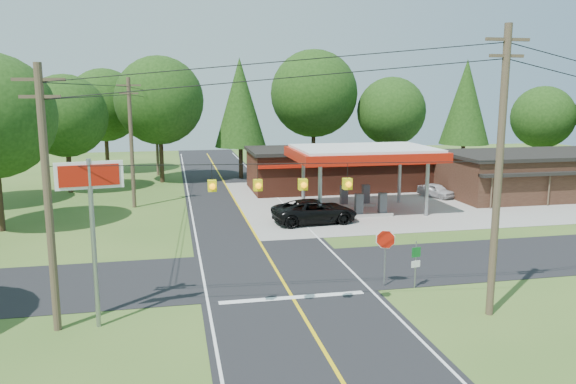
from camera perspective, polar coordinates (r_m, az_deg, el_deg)
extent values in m
plane|color=#34591F|center=(28.48, -1.08, -8.18)|extent=(120.00, 120.00, 0.00)
cube|color=black|center=(28.47, -1.08, -8.16)|extent=(8.00, 120.00, 0.02)
cube|color=black|center=(28.47, -1.08, -8.15)|extent=(70.00, 7.00, 0.02)
cube|color=yellow|center=(28.47, -1.08, -8.13)|extent=(0.15, 110.00, 0.00)
cylinder|color=gray|center=(38.99, 3.27, 0.05)|extent=(0.28, 0.28, 4.20)
cylinder|color=gray|center=(43.77, 1.58, 1.19)|extent=(0.28, 0.28, 4.20)
cylinder|color=gray|center=(41.76, 13.94, 0.44)|extent=(0.28, 0.28, 4.20)
cylinder|color=gray|center=(46.25, 11.27, 1.48)|extent=(0.28, 0.28, 4.20)
cube|color=#A81608|center=(42.21, 7.68, 3.84)|extent=(10.60, 7.40, 0.70)
cube|color=white|center=(42.16, 7.70, 4.38)|extent=(10.00, 7.00, 0.25)
cube|color=#9E9B93|center=(41.22, 8.37, -2.28)|extent=(3.20, 0.90, 0.22)
cube|color=#3F3F44|center=(40.76, 7.21, -1.21)|extent=(0.55, 0.45, 1.50)
cube|color=#3F3F44|center=(41.37, 9.57, -1.11)|extent=(0.55, 0.45, 1.50)
cube|color=#9E9B93|center=(44.54, 6.79, -1.30)|extent=(3.20, 0.90, 0.22)
cube|color=#3F3F44|center=(44.11, 5.70, -0.31)|extent=(0.55, 0.45, 1.50)
cube|color=#3F3F44|center=(44.68, 7.91, -0.22)|extent=(0.55, 0.45, 1.50)
cube|color=#532417|center=(52.27, 5.02, 2.25)|extent=(16.00, 7.00, 3.50)
cube|color=black|center=(52.04, 5.05, 4.32)|extent=(16.40, 7.40, 0.30)
cube|color=#A81608|center=(48.74, 6.26, 2.78)|extent=(16.00, 0.50, 0.25)
cube|color=#361F16|center=(54.32, 25.78, 1.57)|extent=(20.00, 8.00, 3.50)
cube|color=black|center=(54.10, 25.94, 3.56)|extent=(20.40, 8.40, 0.30)
cylinder|color=#473828|center=(23.42, 20.60, 1.60)|extent=(0.30, 0.30, 11.50)
cube|color=#473828|center=(23.27, 21.42, 14.24)|extent=(1.80, 0.12, 0.12)
cube|color=#473828|center=(23.23, 21.32, 12.76)|extent=(1.40, 0.12, 0.12)
cylinder|color=#473828|center=(22.38, -23.20, -0.90)|extent=(0.30, 0.30, 10.00)
cube|color=#473828|center=(22.02, -24.01, 10.41)|extent=(1.80, 0.12, 0.12)
cube|color=#473828|center=(22.02, -23.90, 8.85)|extent=(1.40, 0.12, 0.12)
cylinder|color=#473828|center=(44.83, -15.62, 4.76)|extent=(0.30, 0.30, 10.00)
cube|color=#473828|center=(44.65, -15.90, 10.39)|extent=(1.80, 0.12, 0.12)
cube|color=#473828|center=(44.65, -15.86, 9.62)|extent=(1.40, 0.12, 0.12)
cylinder|color=#473828|center=(61.71, -13.21, 6.05)|extent=(0.30, 0.30, 9.50)
cube|color=#D7CA0B|center=(21.19, -7.72, 0.63)|extent=(0.32, 0.32, 0.42)
cube|color=#D7CA0B|center=(21.18, -3.09, 0.71)|extent=(0.32, 0.32, 0.42)
cube|color=#D7CA0B|center=(21.30, 1.52, 0.78)|extent=(0.32, 0.32, 0.42)
cube|color=#D7CA0B|center=(21.56, 6.04, 0.84)|extent=(0.32, 0.32, 0.42)
cylinder|color=#332316|center=(53.78, -21.32, 2.06)|extent=(0.44, 0.44, 3.96)
sphere|color=#17330E|center=(53.36, -21.66, 7.21)|extent=(7.26, 7.26, 7.26)
cylinder|color=#332316|center=(56.95, -12.72, 3.30)|extent=(0.44, 0.44, 4.68)
sphere|color=#17330E|center=(56.57, -12.95, 9.06)|extent=(8.58, 8.58, 8.58)
cylinder|color=#332316|center=(58.37, -4.81, 3.50)|extent=(0.44, 0.44, 4.32)
cone|color=#17330E|center=(57.98, -4.90, 9.04)|extent=(5.28, 5.28, 9.00)
cylinder|color=#332316|center=(60.78, 2.59, 4.14)|extent=(0.44, 0.44, 5.04)
sphere|color=#17330E|center=(60.44, 2.64, 9.95)|extent=(9.24, 9.24, 9.24)
cylinder|color=#332316|center=(61.44, 10.31, 3.54)|extent=(0.44, 0.44, 3.96)
sphere|color=#17330E|center=(61.08, 10.46, 8.05)|extent=(7.26, 7.26, 7.26)
cylinder|color=#332316|center=(63.97, 17.33, 3.66)|extent=(0.44, 0.44, 4.32)
cone|color=#17330E|center=(63.62, 17.60, 8.71)|extent=(5.28, 5.28, 9.00)
cylinder|color=#332316|center=(66.63, 24.18, 3.16)|extent=(0.44, 0.44, 3.60)
sphere|color=#17330E|center=(66.29, 24.46, 6.94)|extent=(6.60, 6.60, 6.60)
cylinder|color=#332316|center=(65.29, -17.90, 3.76)|extent=(0.44, 0.44, 4.32)
sphere|color=#17330E|center=(64.95, -18.16, 8.39)|extent=(7.92, 7.92, 7.92)
imported|color=black|center=(38.64, 2.73, -1.98)|extent=(6.36, 6.36, 1.63)
imported|color=silver|center=(49.50, 14.80, 0.14)|extent=(4.50, 4.50, 1.18)
cylinder|color=gray|center=(22.50, -19.13, -5.09)|extent=(0.18, 0.18, 6.54)
cube|color=white|center=(21.98, -19.53, 1.61)|extent=(2.41, 0.51, 1.03)
cube|color=#A81608|center=(21.93, -19.55, 1.59)|extent=(2.12, 0.44, 0.79)
cylinder|color=gray|center=(26.54, 9.80, -6.81)|extent=(0.07, 0.07, 2.57)
cylinder|color=gray|center=(26.64, 12.81, -7.22)|extent=(0.06, 0.06, 2.25)
cube|color=#0C591E|center=(26.43, 12.90, -5.99)|extent=(0.46, 0.11, 0.46)
cube|color=white|center=(26.59, 12.85, -7.15)|extent=(0.46, 0.11, 0.31)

